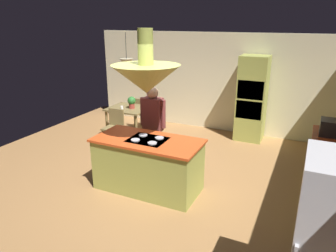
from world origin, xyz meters
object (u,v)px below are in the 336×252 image
canister_tea (336,152)px  microwave_on_counter (334,128)px  oven_tower (252,99)px  cup_on_table (122,108)px  dining_table (129,112)px  potted_plant_on_table (132,102)px  person_at_island (153,123)px  kitchen_island (148,164)px  chair_by_back_wall (142,111)px  canister_sugar (336,157)px  chair_facing_island (114,125)px

canister_tea → microwave_on_counter: microwave_on_counter is taller
oven_tower → cup_on_table: (-2.86, -1.35, -0.23)m
dining_table → potted_plant_on_table: size_ratio=3.23×
person_at_island → kitchen_island: bearing=-69.1°
oven_tower → canister_tea: oven_tower is taller
microwave_on_counter → cup_on_table: bearing=175.6°
chair_by_back_wall → microwave_on_counter: (4.54, -1.20, 0.57)m
chair_by_back_wall → dining_table: bearing=90.0°
dining_table → canister_sugar: canister_sugar is taller
canister_sugar → canister_tea: size_ratio=0.98×
kitchen_island → chair_by_back_wall: 3.23m
potted_plant_on_table → canister_tea: bearing=-19.2°
chair_by_back_wall → canister_sugar: bearing=152.4°
cup_on_table → canister_tea: canister_tea is taller
person_at_island → dining_table: bearing=135.9°
chair_facing_island → chair_by_back_wall: (0.00, 1.28, 0.00)m
dining_table → microwave_on_counter: microwave_on_counter is taller
canister_tea → canister_sugar: bearing=-90.0°
person_at_island → oven_tower: bearing=61.5°
person_at_island → potted_plant_on_table: person_at_island is taller
oven_tower → microwave_on_counter: oven_tower is taller
canister_tea → cup_on_table: bearing=163.7°
dining_table → canister_tea: bearing=-18.9°
kitchen_island → microwave_on_counter: 3.29m
dining_table → cup_on_table: (-0.06, -0.21, 0.16)m
oven_tower → cup_on_table: oven_tower is taller
oven_tower → chair_facing_island: 3.36m
chair_by_back_wall → cup_on_table: chair_by_back_wall is taller
kitchen_island → potted_plant_on_table: potted_plant_on_table is taller
potted_plant_on_table → microwave_on_counter: (4.43, -0.55, 0.14)m
cup_on_table → kitchen_island: bearing=-47.1°
person_at_island → cup_on_table: bearing=141.7°
chair_by_back_wall → kitchen_island: bearing=121.8°
cup_on_table → canister_tea: bearing=-16.3°
person_at_island → chair_by_back_wall: 2.52m
chair_facing_island → canister_tea: (4.54, -0.92, 0.50)m
chair_by_back_wall → canister_tea: canister_tea is taller
chair_by_back_wall → microwave_on_counter: bearing=165.2°
potted_plant_on_table → chair_by_back_wall: bearing=99.3°
person_at_island → chair_facing_island: 1.67m
chair_by_back_wall → microwave_on_counter: 4.73m
kitchen_island → person_at_island: bearing=110.9°
person_at_island → chair_facing_island: bearing=152.5°
kitchen_island → chair_facing_island: bearing=139.4°
potted_plant_on_table → canister_sugar: canister_sugar is taller
dining_table → canister_tea: size_ratio=6.16×
person_at_island → cup_on_table: person_at_island is taller
oven_tower → dining_table: bearing=-157.8°
oven_tower → canister_sugar: 3.36m
chair_facing_island → microwave_on_counter: bearing=1.0°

